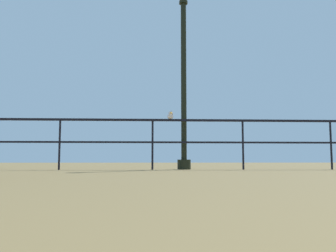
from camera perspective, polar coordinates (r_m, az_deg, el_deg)
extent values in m
cube|color=black|center=(7.82, 4.86, 0.92)|extent=(18.05, 0.05, 0.05)
cube|color=black|center=(7.78, 4.89, -2.66)|extent=(18.05, 0.04, 0.04)
cylinder|color=black|center=(7.95, -17.17, -2.88)|extent=(0.04, 0.04, 1.09)
cylinder|color=black|center=(7.71, -2.53, -3.05)|extent=(0.04, 0.04, 1.09)
cylinder|color=black|center=(7.98, 12.05, -3.02)|extent=(0.04, 0.04, 1.09)
cylinder|color=black|center=(8.72, 24.91, -2.83)|extent=(0.04, 0.04, 1.09)
cylinder|color=black|center=(7.97, 2.62, -6.25)|extent=(0.30, 0.30, 0.22)
cylinder|color=black|center=(8.18, 2.56, 7.46)|extent=(0.13, 0.13, 3.66)
cylinder|color=black|center=(8.79, 2.50, 19.35)|extent=(0.20, 0.20, 0.06)
ellipsoid|color=white|center=(7.77, 0.37, 1.59)|extent=(0.15, 0.23, 0.12)
ellipsoid|color=gray|center=(7.77, 0.37, 1.73)|extent=(0.11, 0.21, 0.04)
sphere|color=white|center=(7.68, 0.46, 2.10)|extent=(0.10, 0.10, 0.10)
cone|color=gold|center=(7.61, 0.52, 2.18)|extent=(0.04, 0.05, 0.04)
cube|color=gray|center=(7.90, 0.26, 1.53)|extent=(0.06, 0.08, 0.02)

